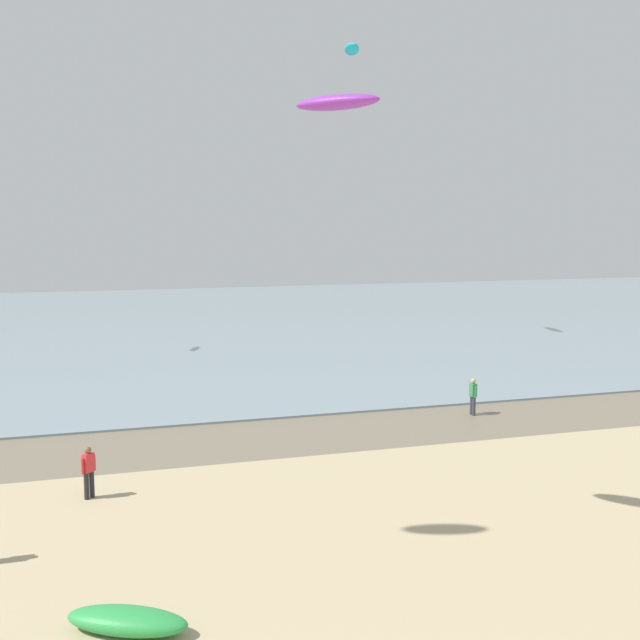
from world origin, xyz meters
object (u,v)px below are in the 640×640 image
kite_aloft_3 (337,102)px  grounded_kite (127,621)px  person_by_waterline (473,395)px  person_left_flank (89,471)px  kite_aloft_0 (352,49)px

kite_aloft_3 → grounded_kite: bearing=-101.1°
person_by_waterline → kite_aloft_3: kite_aloft_3 is taller
grounded_kite → person_left_flank: bearing=121.5°
person_by_waterline → kite_aloft_0: size_ratio=0.55×
kite_aloft_0 → grounded_kite: bearing=164.3°
person_by_waterline → kite_aloft_3: (-10.54, -11.76, 11.02)m
grounded_kite → person_by_waterline: bearing=70.3°
grounded_kite → kite_aloft_0: (18.64, 38.42, 20.77)m
person_by_waterline → grounded_kite: (-16.44, -15.21, -0.64)m
person_by_waterline → person_left_flank: size_ratio=1.00×
person_by_waterline → grounded_kite: 22.40m
kite_aloft_0 → kite_aloft_3: kite_aloft_0 is taller
kite_aloft_3 → person_by_waterline: bearing=96.7°
person_by_waterline → grounded_kite: size_ratio=0.62×
person_by_waterline → kite_aloft_0: 30.80m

